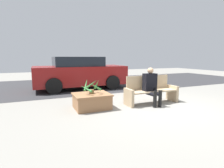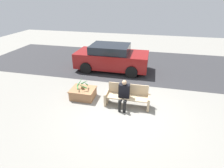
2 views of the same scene
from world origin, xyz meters
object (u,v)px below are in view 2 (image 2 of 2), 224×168
object	(u,v)px
person_seated	(124,94)
potted_plant	(82,85)
parked_car	(111,58)
bench	(127,96)
planter_box	(83,93)

from	to	relation	value
person_seated	potted_plant	size ratio (longest dim) A/B	2.04
potted_plant	parked_car	size ratio (longest dim) A/B	0.14
bench	person_seated	bearing A→B (deg)	-122.79
person_seated	parked_car	xyz separation A→B (m)	(-1.34, 3.72, 0.13)
potted_plant	parked_car	distance (m)	3.43
person_seated	bench	bearing A→B (deg)	57.21
bench	parked_car	world-z (taller)	parked_car
person_seated	parked_car	size ratio (longest dim) A/B	0.28
person_seated	potted_plant	bearing A→B (deg)	169.71
bench	potted_plant	bearing A→B (deg)	175.83
person_seated	planter_box	bearing A→B (deg)	169.56
person_seated	planter_box	distance (m)	1.87
potted_plant	planter_box	bearing A→B (deg)	14.03
bench	person_seated	world-z (taller)	person_seated
bench	parked_car	distance (m)	3.84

